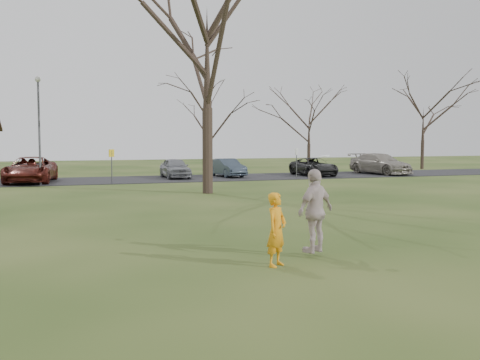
# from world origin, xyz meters

# --- Properties ---
(ground) EXTENTS (120.00, 120.00, 0.00)m
(ground) POSITION_xyz_m (0.00, 0.00, 0.00)
(ground) COLOR #1E380F
(ground) RESTS_ON ground
(parking_strip) EXTENTS (62.00, 6.50, 0.04)m
(parking_strip) POSITION_xyz_m (0.00, 25.00, 0.02)
(parking_strip) COLOR black
(parking_strip) RESTS_ON ground
(player_defender) EXTENTS (0.68, 0.65, 1.56)m
(player_defender) POSITION_xyz_m (-0.65, -0.35, 0.78)
(player_defender) COLOR orange
(player_defender) RESTS_ON ground
(car_2) EXTENTS (3.27, 5.91, 1.56)m
(car_2) POSITION_xyz_m (-6.62, 24.43, 0.82)
(car_2) COLOR #541B13
(car_2) RESTS_ON parking_strip
(car_4) EXTENTS (1.67, 4.02, 1.36)m
(car_4) POSITION_xyz_m (2.53, 25.46, 0.72)
(car_4) COLOR gray
(car_4) RESTS_ON parking_strip
(car_5) EXTENTS (1.86, 4.00, 1.27)m
(car_5) POSITION_xyz_m (6.27, 25.51, 0.67)
(car_5) COLOR #323D4B
(car_5) RESTS_ON parking_strip
(car_6) EXTENTS (2.14, 4.63, 1.29)m
(car_6) POSITION_xyz_m (12.54, 24.58, 0.68)
(car_6) COLOR black
(car_6) RESTS_ON parking_strip
(car_7) EXTENTS (3.18, 5.69, 1.56)m
(car_7) POSITION_xyz_m (18.12, 24.58, 0.82)
(car_7) COLOR gray
(car_7) RESTS_ON parking_strip
(catching_play) EXTENTS (1.21, 0.90, 2.22)m
(catching_play) POSITION_xyz_m (0.54, 0.23, 1.06)
(catching_play) COLOR beige
(catching_play) RESTS_ON ground
(lamp_post) EXTENTS (0.34, 0.34, 6.27)m
(lamp_post) POSITION_xyz_m (-6.00, 22.50, 3.97)
(lamp_post) COLOR #47474C
(lamp_post) RESTS_ON ground
(sign_yellow) EXTENTS (0.35, 0.35, 2.08)m
(sign_yellow) POSITION_xyz_m (-2.00, 22.00, 1.45)
(sign_yellow) COLOR #47474C
(sign_yellow) RESTS_ON ground
(sign_white) EXTENTS (0.35, 0.35, 2.08)m
(sign_white) POSITION_xyz_m (10.00, 22.00, 1.45)
(sign_white) COLOR #47474C
(sign_white) RESTS_ON ground
(big_tree) EXTENTS (9.00, 9.00, 14.00)m
(big_tree) POSITION_xyz_m (2.00, 15.00, 7.00)
(big_tree) COLOR #352821
(big_tree) RESTS_ON ground
(small_tree_row) EXTENTS (55.00, 5.90, 8.50)m
(small_tree_row) POSITION_xyz_m (4.38, 30.06, 3.89)
(small_tree_row) COLOR #352821
(small_tree_row) RESTS_ON ground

